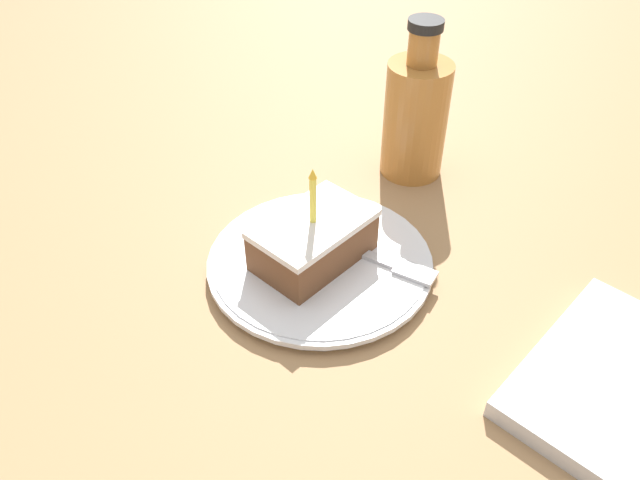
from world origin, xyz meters
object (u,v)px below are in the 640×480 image
cake_slice (314,240)px  bottle (416,115)px  plate (320,263)px  fork (370,256)px

cake_slice → bottle: bearing=-80.0°
plate → fork: bearing=-136.6°
cake_slice → fork: 0.07m
fork → bottle: bearing=-65.7°
cake_slice → bottle: 0.24m
plate → bottle: size_ratio=1.21×
plate → cake_slice: 0.03m
plate → fork: (-0.04, -0.04, 0.01)m
fork → bottle: bottle is taller
fork → bottle: 0.22m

